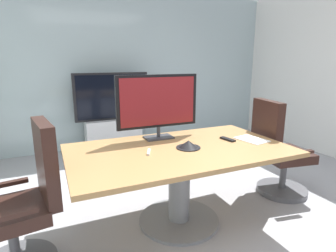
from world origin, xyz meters
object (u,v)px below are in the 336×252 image
office_chair_right (278,156)px  wall_display_unit (113,125)px  office_chair_left (25,210)px  conference_table (179,168)px  tv_monitor (158,103)px  conference_phone (188,145)px  remote_control (228,139)px

office_chair_right → wall_display_unit: 2.64m
office_chair_left → wall_display_unit: wall_display_unit is taller
conference_table → tv_monitor: bearing=97.2°
conference_table → conference_phone: size_ratio=8.89×
office_chair_left → tv_monitor: (1.22, 0.46, 0.64)m
conference_phone → office_chair_right: bearing=4.4°
tv_monitor → conference_phone: bearing=-72.9°
tv_monitor → remote_control: (0.60, -0.35, -0.35)m
office_chair_left → wall_display_unit: 2.68m
office_chair_left → office_chair_right: (2.53, 0.14, 0.00)m
office_chair_right → remote_control: 0.77m
conference_table → office_chair_right: size_ratio=1.79×
office_chair_right → office_chair_left: bearing=102.5°
conference_table → remote_control: (0.55, 0.04, 0.20)m
office_chair_right → conference_table: bearing=102.2°
conference_table → tv_monitor: size_ratio=2.33×
office_chair_right → conference_phone: bearing=103.7°
tv_monitor → conference_table: bearing=-82.8°
office_chair_left → remote_control: office_chair_left is taller
conference_table → office_chair_left: 1.27m
conference_table → remote_control: bearing=3.9°
office_chair_right → tv_monitor: 1.50m
office_chair_left → wall_display_unit: size_ratio=0.83×
conference_table → office_chair_right: bearing=2.9°
conference_table → tv_monitor: 0.67m
conference_table → tv_monitor: (-0.05, 0.39, 0.55)m
office_chair_left → wall_display_unit: bearing=144.8°
conference_phone → wall_display_unit: bearing=94.0°
office_chair_left → office_chair_right: size_ratio=1.00×
conference_table → conference_phone: conference_phone is taller
office_chair_right → wall_display_unit: size_ratio=0.83×
conference_phone → conference_table: bearing=160.7°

